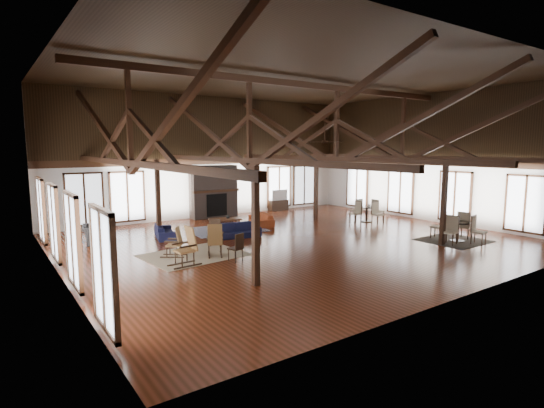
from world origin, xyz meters
TOP-DOWN VIEW (x-y plane):
  - floor at (0.00, 0.00)m, footprint 16.00×16.00m
  - ceiling at (0.00, 0.00)m, footprint 16.00×14.00m
  - wall_back at (0.00, 7.00)m, footprint 16.00×0.02m
  - wall_front at (0.00, -7.00)m, footprint 16.00×0.02m
  - wall_left at (-8.00, 0.00)m, footprint 0.02×14.00m
  - wall_right at (8.00, 0.00)m, footprint 0.02×14.00m
  - roof_truss at (0.00, 0.00)m, footprint 15.60×14.07m
  - post_grid at (0.00, 0.00)m, footprint 8.16×7.16m
  - fireplace at (0.00, 6.67)m, footprint 2.50×0.69m
  - ceiling_fan at (0.50, -1.00)m, footprint 1.60×1.60m
  - sofa_navy_front at (-1.52, 1.83)m, footprint 2.02×1.15m
  - sofa_navy_left at (-3.81, 3.37)m, footprint 1.83×1.05m
  - sofa_orange at (0.74, 3.48)m, footprint 1.89×1.13m
  - coffee_table at (-1.17, 3.33)m, footprint 1.43×0.95m
  - vase at (-1.05, 3.32)m, footprint 0.22×0.22m
  - armchair at (-6.23, 3.85)m, footprint 1.24×1.14m
  - side_table_lamp at (-6.89, 4.41)m, footprint 0.43×0.43m
  - rocking_chair_a at (-4.58, 0.36)m, footprint 0.86×0.78m
  - rocking_chair_b at (-3.52, -0.30)m, footprint 0.74×0.93m
  - rocking_chair_c at (-4.67, -0.77)m, footprint 0.95×0.56m
  - side_chair_a at (-2.87, 0.91)m, footprint 0.60×0.60m
  - side_chair_b at (-3.25, -1.27)m, footprint 0.47×0.47m
  - cafe_table_near at (4.94, -3.52)m, footprint 2.03×2.03m
  - cafe_table_far at (5.30, 1.35)m, footprint 1.94×1.94m
  - cup_near at (4.88, -3.53)m, footprint 0.14×0.14m
  - cup_far at (5.39, 1.28)m, footprint 0.16×0.16m
  - tv_console at (4.04, 6.75)m, footprint 1.14×0.43m
  - television at (4.07, 6.75)m, footprint 1.01×0.15m
  - rug_tan at (-4.04, 0.22)m, footprint 3.31×2.72m
  - rug_navy at (-1.09, 3.39)m, footprint 3.32×2.63m
  - rug_dark at (4.95, -3.37)m, footprint 2.29×2.09m

SIDE VIEW (x-z plane):
  - floor at x=0.00m, z-range 0.00..0.00m
  - rug_navy at x=-1.09m, z-range 0.00..0.01m
  - rug_dark at x=4.95m, z-range 0.00..0.01m
  - rug_tan at x=-4.04m, z-range 0.00..0.01m
  - sofa_navy_left at x=-3.81m, z-range 0.00..0.50m
  - sofa_orange at x=0.74m, z-range 0.00..0.52m
  - sofa_navy_front at x=-1.52m, z-range 0.00..0.56m
  - tv_console at x=4.04m, z-range 0.00..0.57m
  - armchair at x=-6.23m, z-range 0.00..0.70m
  - side_table_lamp at x=-6.89m, z-range -0.13..0.96m
  - coffee_table at x=-1.17m, z-range 0.19..0.70m
  - rocking_chair_a at x=-4.58m, z-range -0.03..0.96m
  - rocking_chair_b at x=-3.52m, z-range -0.03..1.04m
  - cafe_table_far at x=5.30m, z-range 0.00..1.01m
  - side_chair_b at x=-3.25m, z-range 0.07..0.96m
  - cafe_table_near at x=4.94m, z-range 0.00..1.04m
  - rocking_chair_c at x=-4.67m, z-range -0.03..1.14m
  - side_chair_a at x=-2.87m, z-range 0.08..1.09m
  - vase at x=-1.05m, z-range 0.50..0.68m
  - cup_far at x=5.39m, z-range 0.72..0.83m
  - cup_near at x=4.88m, z-range 0.75..0.84m
  - television at x=4.07m, z-range 0.57..1.15m
  - fireplace at x=0.00m, z-range -0.01..2.59m
  - post_grid at x=0.00m, z-range 0.00..3.05m
  - wall_back at x=0.00m, z-range 0.00..6.00m
  - wall_front at x=0.00m, z-range 0.00..6.00m
  - wall_left at x=-8.00m, z-range 0.00..6.00m
  - wall_right at x=8.00m, z-range 0.00..6.00m
  - ceiling_fan at x=0.50m, z-range 3.36..4.11m
  - roof_truss at x=0.00m, z-range 2.46..5.60m
  - ceiling at x=0.00m, z-range 5.99..6.01m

